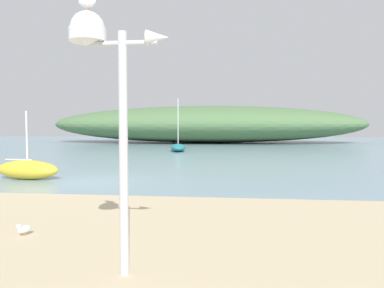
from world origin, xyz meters
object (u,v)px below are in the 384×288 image
(sailboat_centre_water, at_px, (178,147))
(sailboat_east_reach, at_px, (28,169))
(seagull_on_radar, at_px, (86,1))
(mast_structure, at_px, (102,61))
(seagull_upper_strand, at_px, (24,229))

(sailboat_centre_water, bearing_deg, sailboat_east_reach, -102.62)
(seagull_on_radar, relative_size, sailboat_east_reach, 0.11)
(mast_structure, relative_size, seagull_on_radar, 10.68)
(seagull_on_radar, height_order, seagull_upper_strand, seagull_on_radar)
(seagull_on_radar, xyz_separation_m, sailboat_centre_water, (-2.73, 26.07, -3.52))
(sailboat_east_reach, relative_size, seagull_upper_strand, 8.74)
(mast_structure, distance_m, seagull_on_radar, 0.81)
(sailboat_east_reach, bearing_deg, mast_structure, -53.57)
(seagull_upper_strand, bearing_deg, seagull_on_radar, -37.06)
(mast_structure, distance_m, sailboat_east_reach, 11.64)
(sailboat_east_reach, xyz_separation_m, sailboat_centre_water, (3.80, 16.96, -0.06))
(seagull_on_radar, xyz_separation_m, sailboat_east_reach, (-6.52, 9.11, -3.46))
(sailboat_centre_water, bearing_deg, seagull_upper_strand, -87.96)
(seagull_on_radar, height_order, sailboat_centre_water, sailboat_centre_water)
(mast_structure, bearing_deg, seagull_upper_strand, 145.73)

